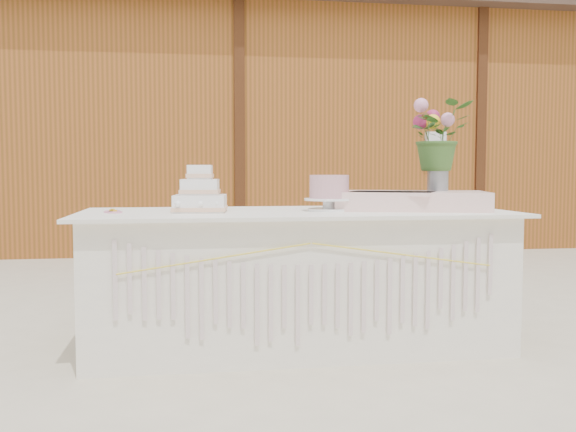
% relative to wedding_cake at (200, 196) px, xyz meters
% --- Properties ---
extents(ground, '(80.00, 80.00, 0.00)m').
position_rel_wedding_cake_xyz_m(ground, '(0.54, 0.01, -0.86)').
color(ground, beige).
rests_on(ground, ground).
extents(barn, '(12.60, 4.60, 3.30)m').
position_rel_wedding_cake_xyz_m(barn, '(0.53, 6.01, 0.82)').
color(barn, '#974D1F').
rests_on(barn, ground).
extents(cake_table, '(2.40, 1.00, 0.77)m').
position_rel_wedding_cake_xyz_m(cake_table, '(0.54, 0.01, -0.47)').
color(cake_table, white).
rests_on(cake_table, ground).
extents(wedding_cake, '(0.32, 0.32, 0.26)m').
position_rel_wedding_cake_xyz_m(wedding_cake, '(0.00, 0.00, 0.00)').
color(wedding_cake, white).
rests_on(wedding_cake, cake_table).
extents(pink_cake_stand, '(0.28, 0.28, 0.20)m').
position_rel_wedding_cake_xyz_m(pink_cake_stand, '(0.72, -0.03, 0.03)').
color(pink_cake_stand, white).
rests_on(pink_cake_stand, cake_table).
extents(satin_runner, '(0.95, 0.70, 0.11)m').
position_rel_wedding_cake_xyz_m(satin_runner, '(1.20, 0.00, -0.03)').
color(satin_runner, '#FFD2CD').
rests_on(satin_runner, cake_table).
extents(flower_vase, '(0.12, 0.12, 0.17)m').
position_rel_wedding_cake_xyz_m(flower_vase, '(1.38, 0.04, 0.10)').
color(flower_vase, '#A8A8AC').
rests_on(flower_vase, satin_runner).
extents(bouquet, '(0.42, 0.38, 0.41)m').
position_rel_wedding_cake_xyz_m(bouquet, '(1.38, 0.04, 0.39)').
color(bouquet, '#3A6327').
rests_on(bouquet, flower_vase).
extents(loose_flowers, '(0.24, 0.41, 0.02)m').
position_rel_wedding_cake_xyz_m(loose_flowers, '(-0.42, 0.02, -0.08)').
color(loose_flowers, pink).
rests_on(loose_flowers, cake_table).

